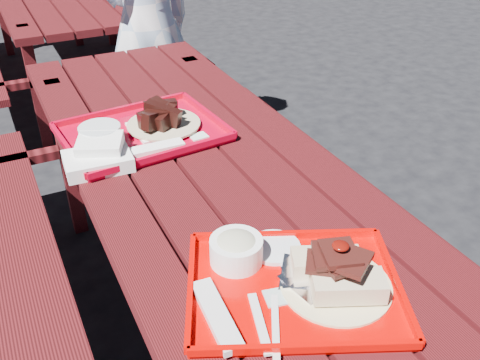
{
  "coord_description": "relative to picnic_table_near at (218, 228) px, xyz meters",
  "views": [
    {
      "loc": [
        -0.53,
        -1.21,
        1.56
      ],
      "look_at": [
        0.0,
        -0.15,
        0.82
      ],
      "focal_mm": 40.0,
      "sensor_mm": 36.0,
      "label": 1
    }
  ],
  "objects": [
    {
      "name": "ground",
      "position": [
        0.0,
        0.0,
        -0.56
      ],
      "size": [
        60.0,
        60.0,
        0.0
      ],
      "primitive_type": "plane",
      "color": "black",
      "rests_on": "ground"
    },
    {
      "name": "person",
      "position": [
        0.25,
        1.4,
        0.23
      ],
      "size": [
        0.67,
        0.54,
        1.59
      ],
      "primitive_type": "imported",
      "rotation": [
        0.0,
        0.0,
        3.46
      ],
      "color": "#ACC6E5",
      "rests_on": "ground"
    },
    {
      "name": "white_cloth",
      "position": [
        -0.29,
        0.21,
        0.22
      ],
      "size": [
        0.2,
        0.18,
        0.08
      ],
      "color": "white",
      "rests_on": "picnic_table_near"
    },
    {
      "name": "far_tray",
      "position": [
        -0.12,
        0.32,
        0.22
      ],
      "size": [
        0.53,
        0.43,
        0.08
      ],
      "color": "#B6001E",
      "rests_on": "picnic_table_near"
    },
    {
      "name": "near_tray",
      "position": [
        -0.04,
        -0.48,
        0.22
      ],
      "size": [
        0.55,
        0.5,
        0.14
      ],
      "color": "#CC0300",
      "rests_on": "picnic_table_near"
    },
    {
      "name": "picnic_table_near",
      "position": [
        0.0,
        0.0,
        0.0
      ],
      "size": [
        1.41,
        2.4,
        0.75
      ],
      "color": "#4B0E12",
      "rests_on": "ground"
    },
    {
      "name": "picnic_table_far",
      "position": [
        0.0,
        2.8,
        0.0
      ],
      "size": [
        1.41,
        2.4,
        0.75
      ],
      "color": "#4B0E12",
      "rests_on": "ground"
    }
  ]
}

